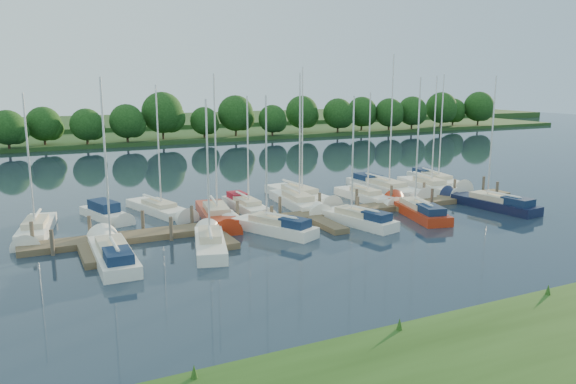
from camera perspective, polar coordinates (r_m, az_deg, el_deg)
name	(u,v)px	position (r m, az deg, el deg)	size (l,w,h in m)	color
ground	(367,246)	(35.97, 8.04, -5.49)	(260.00, 260.00, 0.00)	#1A2635
dock	(312,218)	(41.94, 2.48, -2.65)	(40.00, 6.00, 0.40)	#4C3C2A
mooring_pilings	(305,210)	(42.81, 1.76, -1.80)	(38.24, 2.84, 2.00)	#473D33
far_shore	(134,135)	(105.72, -15.34, 5.57)	(180.00, 30.00, 0.60)	#1F4219
distant_hill	(112,123)	(130.25, -17.45, 6.67)	(220.00, 40.00, 1.40)	#2B4A20
treeline	(159,118)	(92.98, -13.01, 7.32)	(145.57, 9.73, 8.24)	#38281C
sailboat_n_0	(36,231)	(41.82, -24.23, -3.61)	(3.01, 7.82, 9.91)	white
motorboat	(106,214)	(44.57, -18.04, -2.17)	(3.12, 6.02, 1.67)	white
sailboat_n_2	(160,210)	(45.33, -12.86, -1.78)	(3.75, 8.24, 10.30)	white
sailboat_n_3	(217,217)	(42.34, -7.25, -2.49)	(3.26, 8.89, 11.18)	#AD280F
sailboat_n_4	(247,207)	(45.08, -4.22, -1.52)	(1.85, 7.39, 9.47)	white
sailboat_n_5	(298,204)	(46.30, 1.05, -1.19)	(2.64, 8.91, 11.27)	white
sailboat_n_6	(300,197)	(48.99, 1.27, -0.48)	(2.95, 9.36, 11.80)	white
sailboat_n_7	(366,197)	(49.18, 7.91, -0.55)	(2.21, 7.57, 9.68)	white
sailboat_n_8	(386,188)	(53.27, 9.93, 0.36)	(2.85, 10.35, 12.98)	white
sailboat_n_9	(430,188)	(54.65, 14.18, 0.42)	(2.71, 8.70, 11.09)	white
sailboat_n_10	(436,180)	(58.68, 14.83, 1.16)	(3.25, 9.03, 11.23)	white
sailboat_s_0	(113,255)	(34.37, -17.39, -6.15)	(2.13, 8.54, 10.93)	white
sailboat_s_1	(210,245)	(35.28, -7.92, -5.34)	(3.37, 7.44, 9.67)	white
sailboat_s_2	(272,228)	(38.68, -1.67, -3.65)	(4.55, 7.30, 9.77)	white
sailboat_s_3	(356,220)	(41.07, 6.88, -2.83)	(3.29, 7.48, 9.65)	white
sailboat_s_4	(417,211)	(44.65, 12.97, -1.90)	(3.70, 8.65, 10.93)	#AD280F
sailboat_s_5	(492,204)	(48.77, 19.99, -1.17)	(3.02, 8.76, 11.08)	black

